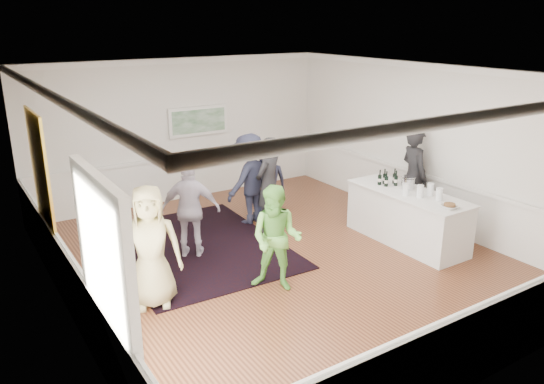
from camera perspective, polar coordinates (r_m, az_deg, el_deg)
floor at (r=9.33m, az=0.77°, el=-7.22°), size 8.00×8.00×0.00m
ceiling at (r=8.47m, az=0.87°, el=12.75°), size 7.00×8.00×0.02m
wall_left at (r=7.51m, az=-22.06°, el=-1.85°), size 0.02×8.00×3.20m
wall_right at (r=11.03m, az=16.20°, el=4.88°), size 0.02×8.00×3.20m
wall_back at (r=12.20m, az=-9.69°, el=6.57°), size 7.00×0.02×3.20m
wall_front at (r=6.05m, az=22.40°, el=-6.63°), size 7.00×0.02×3.20m
wainscoting at (r=9.12m, az=0.79°, el=-4.38°), size 7.00×8.00×1.00m
mirror at (r=8.69m, az=-23.64°, el=1.96°), size 0.05×1.25×1.85m
doorway at (r=5.86m, az=-17.52°, el=-8.87°), size 0.10×1.78×2.56m
landscape_painting at (r=12.28m, az=-7.91°, el=7.58°), size 1.44×0.06×0.66m
area_rug at (r=9.87m, az=-8.10°, el=-5.86°), size 2.97×3.84×0.02m
serving_table at (r=10.16m, az=14.32°, el=-2.62°), size 0.92×2.41×0.98m
bartender at (r=10.94m, az=14.99°, el=1.61°), size 0.64×0.82×1.99m
guest_tan at (r=7.75m, az=-12.96°, el=-5.79°), size 1.04×0.86×1.82m
guest_green at (r=8.04m, az=0.48°, el=-5.04°), size 1.01×1.02×1.66m
guest_lilac at (r=9.24m, az=-8.73°, el=-1.86°), size 1.08×0.90×1.73m
guest_dark_a at (r=10.68m, az=-2.44°, el=1.41°), size 1.35×1.05×1.85m
guest_dark_b at (r=10.24m, az=-0.39°, el=0.77°), size 0.81×0.71×1.87m
guest_navy at (r=10.94m, az=-0.44°, el=1.08°), size 0.89×0.72×1.57m
wine_bottles at (r=10.31m, az=12.40°, el=1.59°), size 0.38×0.28×0.31m
juice_pitchers at (r=9.75m, az=16.02°, el=0.14°), size 0.48×0.63×0.24m
ice_bucket at (r=10.13m, az=14.42°, el=0.91°), size 0.26×0.26×0.25m
nut_bowl at (r=9.34m, az=18.56°, el=-1.43°), size 0.28×0.28×0.07m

